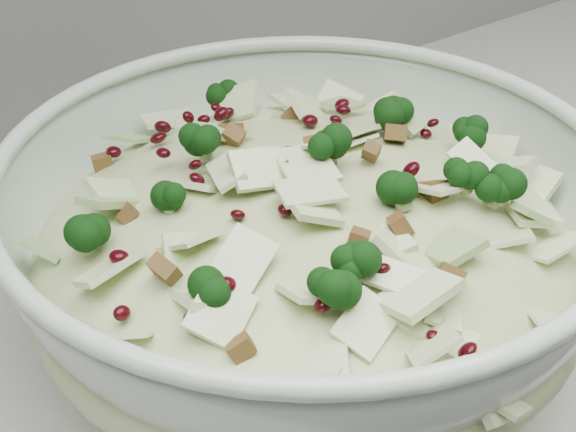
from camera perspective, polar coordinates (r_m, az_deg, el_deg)
name	(u,v)px	position (r m, az deg, el deg)	size (l,w,h in m)	color
mixing_bowl	(306,252)	(0.56, 1.31, -2.59)	(0.54, 0.54, 0.17)	#B3C5B4
salad	(307,221)	(0.55, 1.35, -0.33)	(0.46, 0.46, 0.17)	beige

